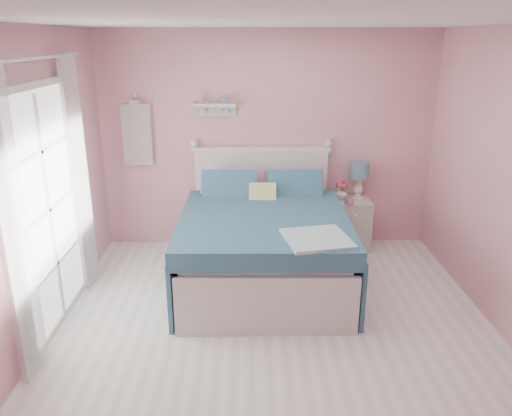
{
  "coord_description": "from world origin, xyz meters",
  "views": [
    {
      "loc": [
        -0.22,
        -3.7,
        2.5
      ],
      "look_at": [
        -0.15,
        1.2,
        0.81
      ],
      "focal_mm": 35.0,
      "sensor_mm": 36.0,
      "label": 1
    }
  ],
  "objects_px": {
    "nightstand": "(351,224)",
    "table_lamp": "(359,173)",
    "teacup": "(349,201)",
    "vase": "(341,193)",
    "bed": "(263,244)"
  },
  "relations": [
    {
      "from": "nightstand",
      "to": "table_lamp",
      "type": "height_order",
      "value": "table_lamp"
    },
    {
      "from": "nightstand",
      "to": "teacup",
      "type": "relative_size",
      "value": 6.52
    },
    {
      "from": "table_lamp",
      "to": "vase",
      "type": "distance_m",
      "value": 0.33
    },
    {
      "from": "table_lamp",
      "to": "teacup",
      "type": "distance_m",
      "value": 0.4
    },
    {
      "from": "table_lamp",
      "to": "teacup",
      "type": "bearing_deg",
      "value": -122.0
    },
    {
      "from": "bed",
      "to": "vase",
      "type": "relative_size",
      "value": 13.88
    },
    {
      "from": "vase",
      "to": "table_lamp",
      "type": "bearing_deg",
      "value": 17.14
    },
    {
      "from": "bed",
      "to": "nightstand",
      "type": "xyz_separation_m",
      "value": [
        1.1,
        0.84,
        -0.1
      ]
    },
    {
      "from": "vase",
      "to": "teacup",
      "type": "height_order",
      "value": "vase"
    },
    {
      "from": "vase",
      "to": "teacup",
      "type": "bearing_deg",
      "value": -72.02
    },
    {
      "from": "bed",
      "to": "vase",
      "type": "xyz_separation_m",
      "value": [
        0.97,
        0.86,
        0.3
      ]
    },
    {
      "from": "bed",
      "to": "table_lamp",
      "type": "height_order",
      "value": "bed"
    },
    {
      "from": "bed",
      "to": "table_lamp",
      "type": "bearing_deg",
      "value": 38.61
    },
    {
      "from": "nightstand",
      "to": "table_lamp",
      "type": "distance_m",
      "value": 0.64
    },
    {
      "from": "bed",
      "to": "teacup",
      "type": "relative_size",
      "value": 22.17
    }
  ]
}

